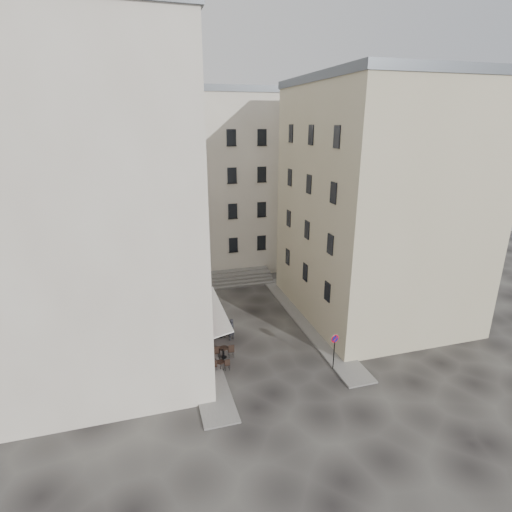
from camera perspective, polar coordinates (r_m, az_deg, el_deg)
name	(u,v)px	position (r m, az deg, el deg)	size (l,w,h in m)	color
ground	(265,347)	(29.47, 1.24, -12.85)	(90.00, 90.00, 0.00)	black
sidewalk_left	(194,329)	(32.04, -8.79, -10.20)	(2.00, 22.00, 0.12)	slate
sidewalk_right	(306,319)	(33.29, 7.17, -8.95)	(2.00, 18.00, 0.12)	slate
building_left	(95,206)	(27.60, -22.07, 6.66)	(12.20, 16.20, 20.60)	beige
building_right	(378,202)	(33.45, 17.05, 7.34)	(12.20, 14.20, 18.60)	tan
building_back	(204,182)	(43.90, -7.50, 10.49)	(18.20, 10.20, 18.60)	beige
cafe_storefront	(202,325)	(28.57, -7.76, -9.78)	(1.74, 7.30, 3.50)	#4B0F0A
stone_steps	(227,279)	(40.22, -4.12, -3.32)	(9.00, 3.15, 0.80)	#64615F
bollard_near	(223,355)	(27.70, -4.74, -13.90)	(0.12, 0.12, 0.98)	black
bollard_mid	(214,330)	(30.66, -6.09, -10.49)	(0.12, 0.12, 0.98)	black
bollard_far	(206,310)	(33.73, -7.17, -7.68)	(0.12, 0.12, 0.98)	black
no_parking_sign	(335,345)	(26.74, 11.16, -12.35)	(0.57, 0.14, 2.51)	black
bistro_table_a	(221,365)	(26.93, -5.08, -15.21)	(1.18, 0.55, 0.83)	black
bistro_table_b	(224,351)	(28.12, -4.63, -13.42)	(1.38, 0.65, 0.97)	black
bistro_table_c	(220,332)	(30.51, -5.15, -10.70)	(1.35, 0.63, 0.95)	black
bistro_table_d	(216,329)	(30.93, -5.72, -10.31)	(1.31, 0.61, 0.92)	black
bistro_table_e	(208,320)	(32.22, -6.88, -9.02)	(1.43, 0.67, 1.00)	black
pedestrian	(231,329)	(30.00, -3.59, -10.41)	(0.62, 0.41, 1.69)	black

